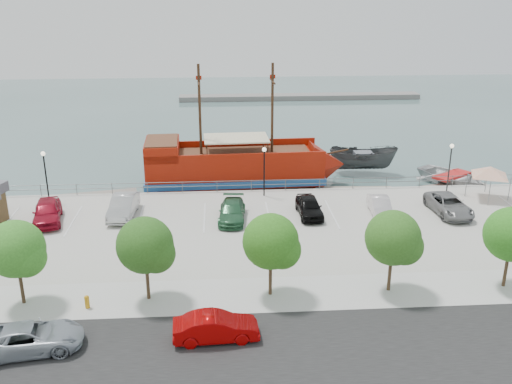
{
  "coord_description": "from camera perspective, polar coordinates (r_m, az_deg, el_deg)",
  "views": [
    {
      "loc": [
        -3.83,
        -39.0,
        16.96
      ],
      "look_at": [
        -1.0,
        2.0,
        2.0
      ],
      "focal_mm": 40.0,
      "sensor_mm": 36.0,
      "label": 1
    }
  ],
  "objects": [
    {
      "name": "street",
      "position": [
        28.82,
        4.63,
        -16.09
      ],
      "size": [
        100.0,
        8.0,
        0.04
      ],
      "primitive_type": "cube",
      "color": "black",
      "rests_on": "land_slab"
    },
    {
      "name": "dock_mid",
      "position": [
        52.91,
        10.18,
        0.05
      ],
      "size": [
        6.58,
        2.17,
        0.37
      ],
      "primitive_type": "cube",
      "rotation": [
        0.0,
        0.0,
        -0.05
      ],
      "color": "gray",
      "rests_on": "ground"
    },
    {
      "name": "lamp_post_right",
      "position": [
        51.57,
        18.86,
        3.13
      ],
      "size": [
        0.36,
        0.36,
        4.28
      ],
      "color": "black",
      "rests_on": "land_slab"
    },
    {
      "name": "fire_hydrant",
      "position": [
        33.52,
        -16.55,
        -10.44
      ],
      "size": [
        0.28,
        0.28,
        0.81
      ],
      "rotation": [
        0.0,
        0.0,
        0.29
      ],
      "color": "#C38411",
      "rests_on": "sidewalk"
    },
    {
      "name": "parked_car_b",
      "position": [
        45.33,
        -13.13,
        -1.41
      ],
      "size": [
        2.0,
        5.04,
        1.63
      ],
      "primitive_type": "imported",
      "rotation": [
        0.0,
        0.0,
        -0.06
      ],
      "color": "#AEAEAE",
      "rests_on": "land_slab"
    },
    {
      "name": "lamp_post_mid",
      "position": [
        47.76,
        0.83,
        2.93
      ],
      "size": [
        0.36,
        0.36,
        4.28
      ],
      "color": "black",
      "rests_on": "land_slab"
    },
    {
      "name": "patrol_boat",
      "position": [
        58.34,
        10.64,
        3.06
      ],
      "size": [
        7.11,
        4.02,
        2.6
      ],
      "primitive_type": "imported",
      "rotation": [
        0.0,
        0.0,
        1.34
      ],
      "color": "#434445",
      "rests_on": "ground"
    },
    {
      "name": "canopy_tent",
      "position": [
        51.08,
        22.42,
        2.38
      ],
      "size": [
        5.12,
        5.12,
        3.23
      ],
      "rotation": [
        0.0,
        0.0,
        0.42
      ],
      "color": "slate",
      "rests_on": "land_slab"
    },
    {
      "name": "parked_car_a",
      "position": [
        45.88,
        -20.15,
        -1.86
      ],
      "size": [
        2.9,
        5.2,
        1.67
      ],
      "primitive_type": "imported",
      "rotation": [
        0.0,
        0.0,
        0.2
      ],
      "color": "maroon",
      "rests_on": "land_slab"
    },
    {
      "name": "lamp_post_left",
      "position": [
        49.67,
        -20.36,
        2.33
      ],
      "size": [
        0.36,
        0.36,
        4.28
      ],
      "color": "black",
      "rests_on": "land_slab"
    },
    {
      "name": "tree_d",
      "position": [
        32.12,
        1.75,
        -5.17
      ],
      "size": [
        3.3,
        3.2,
        5.0
      ],
      "color": "#473321",
      "rests_on": "sidewalk"
    },
    {
      "name": "parked_car_e",
      "position": [
        44.49,
        5.34,
        -1.46
      ],
      "size": [
        1.89,
        4.44,
        1.5
      ],
      "primitive_type": "imported",
      "rotation": [
        0.0,
        0.0,
        0.03
      ],
      "color": "black",
      "rests_on": "land_slab"
    },
    {
      "name": "street_van",
      "position": [
        30.81,
        -21.68,
        -13.41
      ],
      "size": [
        5.44,
        3.15,
        1.43
      ],
      "primitive_type": "imported",
      "rotation": [
        0.0,
        0.0,
        1.73
      ],
      "color": "#9199A2",
      "rests_on": "street"
    },
    {
      "name": "dock_west",
      "position": [
        52.54,
        -15.87,
        -0.53
      ],
      "size": [
        7.74,
        3.52,
        0.43
      ],
      "primitive_type": "cube",
      "rotation": [
        0.0,
        0.0,
        0.19
      ],
      "color": "gray",
      "rests_on": "ground"
    },
    {
      "name": "speedboat",
      "position": [
        56.89,
        18.94,
        1.22
      ],
      "size": [
        7.68,
        8.22,
        1.39
      ],
      "primitive_type": "imported",
      "rotation": [
        0.0,
        0.0,
        0.59
      ],
      "color": "silver",
      "rests_on": "ground"
    },
    {
      "name": "tree_b",
      "position": [
        33.83,
        -22.69,
        -5.47
      ],
      "size": [
        3.3,
        3.2,
        5.0
      ],
      "color": "#473321",
      "rests_on": "sidewalk"
    },
    {
      "name": "tree_c",
      "position": [
        32.24,
        -10.79,
        -5.45
      ],
      "size": [
        3.3,
        3.2,
        5.0
      ],
      "color": "#473321",
      "rests_on": "sidewalk"
    },
    {
      "name": "ground",
      "position": [
        43.1,
        1.51,
        -4.63
      ],
      "size": [
        160.0,
        160.0,
        0.0
      ],
      "primitive_type": "plane",
      "color": "#3D5C59"
    },
    {
      "name": "parked_car_f",
      "position": [
        45.65,
        12.29,
        -1.39
      ],
      "size": [
        1.72,
        4.16,
        1.34
      ],
      "primitive_type": "imported",
      "rotation": [
        0.0,
        0.0,
        -0.08
      ],
      "color": "silver",
      "rests_on": "land_slab"
    },
    {
      "name": "seawall_railing",
      "position": [
        49.74,
        0.69,
        0.71
      ],
      "size": [
        50.0,
        0.06,
        1.0
      ],
      "color": "slate",
      "rests_on": "land_slab"
    },
    {
      "name": "parked_car_d",
      "position": [
        43.53,
        -2.42,
        -1.96
      ],
      "size": [
        2.34,
        4.92,
        1.38
      ],
      "primitive_type": "imported",
      "rotation": [
        0.0,
        0.0,
        -0.09
      ],
      "color": "#2A603B",
      "rests_on": "land_slab"
    },
    {
      "name": "far_shore",
      "position": [
        96.62,
        4.41,
        9.47
      ],
      "size": [
        40.0,
        3.0,
        0.8
      ],
      "primitive_type": "cube",
      "color": "slate",
      "rests_on": "ground"
    },
    {
      "name": "tree_e",
      "position": [
        33.51,
        13.79,
        -4.68
      ],
      "size": [
        3.3,
        3.2,
        5.0
      ],
      "color": "#473321",
      "rests_on": "sidewalk"
    },
    {
      "name": "sidewalk",
      "position": [
        33.8,
        3.14,
        -10.11
      ],
      "size": [
        100.0,
        4.0,
        0.05
      ],
      "primitive_type": "cube",
      "color": "#BABABA",
      "rests_on": "land_slab"
    },
    {
      "name": "dock_east",
      "position": [
        55.57,
        18.75,
        0.28
      ],
      "size": [
        7.87,
        4.0,
        0.43
      ],
      "primitive_type": "cube",
      "rotation": [
        0.0,
        0.0,
        0.26
      ],
      "color": "gray",
      "rests_on": "ground"
    },
    {
      "name": "pirate_ship",
      "position": [
        53.34,
        -0.71,
        2.6
      ],
      "size": [
        19.15,
        5.98,
        12.0
      ],
      "rotation": [
        0.0,
        0.0,
        0.04
      ],
      "color": "#8F1404",
      "rests_on": "ground"
    },
    {
      "name": "parked_car_g",
      "position": [
        47.19,
        18.73,
        -1.23
      ],
      "size": [
        2.7,
        5.31,
        1.44
      ],
      "primitive_type": "imported",
      "rotation": [
        0.0,
        0.0,
        0.06
      ],
      "color": "gray",
      "rests_on": "land_slab"
    },
    {
      "name": "street_sedan",
      "position": [
        29.6,
        -4.03,
        -13.34
      ],
      "size": [
        4.42,
        1.76,
        1.43
      ],
      "primitive_type": "imported",
      "rotation": [
        0.0,
        0.0,
        1.63
      ],
      "color": "#9B0304",
      "rests_on": "street"
    }
  ]
}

